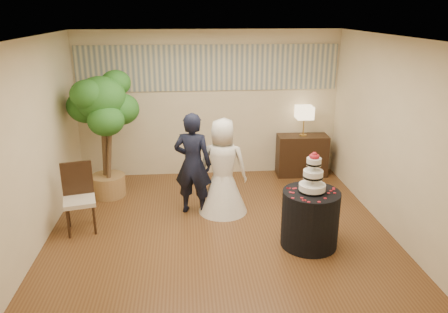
{
  "coord_description": "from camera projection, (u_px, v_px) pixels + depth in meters",
  "views": [
    {
      "loc": [
        -0.45,
        -5.76,
        3.15
      ],
      "look_at": [
        0.1,
        0.4,
        1.05
      ],
      "focal_mm": 35.0,
      "sensor_mm": 36.0,
      "label": 1
    }
  ],
  "objects": [
    {
      "name": "wall_front",
      "position": [
        243.0,
        228.0,
        3.68
      ],
      "size": [
        5.0,
        0.06,
        2.8
      ],
      "primitive_type": "cube",
      "color": "beige",
      "rests_on": "ground"
    },
    {
      "name": "wedding_cake",
      "position": [
        313.0,
        172.0,
        5.8
      ],
      "size": [
        0.37,
        0.37,
        0.57
      ],
      "primitive_type": null,
      "color": "white",
      "rests_on": "cake_table"
    },
    {
      "name": "floor",
      "position": [
        220.0,
        232.0,
        6.49
      ],
      "size": [
        5.0,
        5.0,
        0.0
      ],
      "primitive_type": "cube",
      "color": "brown",
      "rests_on": "ground"
    },
    {
      "name": "side_chair",
      "position": [
        79.0,
        199.0,
        6.38
      ],
      "size": [
        0.57,
        0.58,
        1.02
      ],
      "primitive_type": null,
      "rotation": [
        0.0,
        0.0,
        0.24
      ],
      "color": "black",
      "rests_on": "floor"
    },
    {
      "name": "wall_back",
      "position": [
        209.0,
        105.0,
        8.39
      ],
      "size": [
        5.0,
        0.06,
        2.8
      ],
      "primitive_type": "cube",
      "color": "beige",
      "rests_on": "ground"
    },
    {
      "name": "wall_left",
      "position": [
        33.0,
        147.0,
        5.82
      ],
      "size": [
        0.06,
        5.0,
        2.8
      ],
      "primitive_type": "cube",
      "color": "beige",
      "rests_on": "ground"
    },
    {
      "name": "table_lamp",
      "position": [
        304.0,
        121.0,
        8.39
      ],
      "size": [
        0.31,
        0.31,
        0.58
      ],
      "primitive_type": null,
      "color": "beige",
      "rests_on": "console"
    },
    {
      "name": "groom",
      "position": [
        193.0,
        164.0,
        6.88
      ],
      "size": [
        0.69,
        0.55,
        1.66
      ],
      "primitive_type": "imported",
      "rotation": [
        0.0,
        0.0,
        2.86
      ],
      "color": "black",
      "rests_on": "floor"
    },
    {
      "name": "ceiling",
      "position": [
        219.0,
        38.0,
        5.59
      ],
      "size": [
        5.0,
        5.0,
        0.0
      ],
      "primitive_type": "cube",
      "color": "white",
      "rests_on": "wall_back"
    },
    {
      "name": "cake_table",
      "position": [
        310.0,
        219.0,
        6.02
      ],
      "size": [
        0.98,
        0.98,
        0.81
      ],
      "primitive_type": "cylinder",
      "rotation": [
        0.0,
        0.0,
        -0.3
      ],
      "color": "black",
      "rests_on": "floor"
    },
    {
      "name": "mural_border",
      "position": [
        209.0,
        68.0,
        8.15
      ],
      "size": [
        4.9,
        0.02,
        0.85
      ],
      "primitive_type": "cube",
      "color": "#A1A593",
      "rests_on": "wall_back"
    },
    {
      "name": "bride",
      "position": [
        223.0,
        166.0,
        6.92
      ],
      "size": [
        0.93,
        0.93,
        1.56
      ],
      "primitive_type": "imported",
      "rotation": [
        0.0,
        0.0,
        2.95
      ],
      "color": "white",
      "rests_on": "floor"
    },
    {
      "name": "ficus_tree",
      "position": [
        104.0,
        135.0,
        7.41
      ],
      "size": [
        1.48,
        1.48,
        2.23
      ],
      "primitive_type": null,
      "rotation": [
        0.0,
        0.0,
        0.96
      ],
      "color": "#27631F",
      "rests_on": "floor"
    },
    {
      "name": "wall_right",
      "position": [
        393.0,
        138.0,
        6.25
      ],
      "size": [
        0.06,
        5.0,
        2.8
      ],
      "primitive_type": "cube",
      "color": "beige",
      "rests_on": "ground"
    },
    {
      "name": "console",
      "position": [
        302.0,
        155.0,
        8.61
      ],
      "size": [
        0.99,
        0.47,
        0.81
      ],
      "primitive_type": "cube",
      "rotation": [
        0.0,
        0.0,
        -0.04
      ],
      "color": "black",
      "rests_on": "floor"
    }
  ]
}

